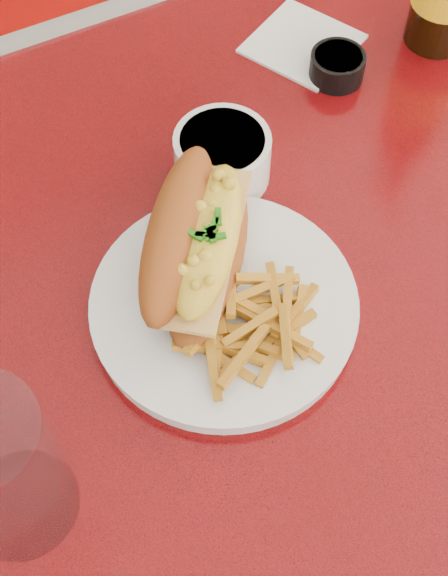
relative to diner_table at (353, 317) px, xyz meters
name	(u,v)px	position (x,y,z in m)	size (l,w,h in m)	color
ground	(305,488)	(0.00, 0.00, -0.61)	(8.00, 8.00, 0.00)	beige
diner_table	(353,317)	(0.00, 0.00, 0.00)	(1.23, 0.83, 0.77)	#BB0C0F
booth_bench_far	(104,74)	(0.00, 0.81, -0.32)	(1.20, 0.51, 0.90)	#9E0E0A
dinner_plate	(224,306)	(-0.17, -0.01, 0.17)	(0.24, 0.24, 0.02)	silver
mac_hoagie	(197,242)	(-0.17, 0.03, 0.21)	(0.19, 0.20, 0.08)	#944717
fries_pile	(249,317)	(-0.16, -0.04, 0.19)	(0.10, 0.09, 0.03)	orange
fork	(272,269)	(-0.11, 0.00, 0.18)	(0.05, 0.14, 0.00)	silver
gravy_ramekin	(222,156)	(-0.10, 0.13, 0.19)	(0.11, 0.11, 0.05)	silver
sauce_cup_right	(337,65)	(0.07, 0.19, 0.18)	(0.06, 0.06, 0.03)	black
paper_napkin	(302,44)	(0.07, 0.25, 0.16)	(0.11, 0.11, 0.00)	silver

